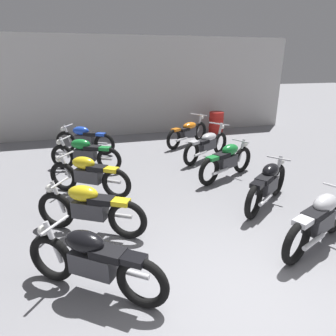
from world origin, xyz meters
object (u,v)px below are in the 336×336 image
object	(u,v)px
motorcycle_left_row_3	(85,154)
motorcycle_right_row_0	(320,220)
motorcycle_left_row_0	(93,261)
motorcycle_left_row_1	(89,208)
motorcycle_right_row_4	(188,132)
oil_drum	(216,123)
motorcycle_left_row_4	(84,139)
motorcycle_right_row_2	(227,160)
motorcycle_right_row_1	(268,184)
motorcycle_left_row_2	(88,175)
motorcycle_right_row_3	(207,144)

from	to	relation	value
motorcycle_left_row_3	motorcycle_right_row_0	distance (m)	5.62
motorcycle_left_row_0	motorcycle_left_row_1	world-z (taller)	same
motorcycle_right_row_4	oil_drum	world-z (taller)	motorcycle_right_row_4
motorcycle_left_row_4	motorcycle_left_row_1	bearing A→B (deg)	-90.52
motorcycle_left_row_1	oil_drum	xyz separation A→B (m)	(5.09, 6.08, -0.03)
motorcycle_left_row_1	motorcycle_right_row_2	xyz separation A→B (m)	(3.31, 1.62, 0.00)
motorcycle_right_row_0	motorcycle_right_row_1	bearing A→B (deg)	87.79
motorcycle_left_row_2	motorcycle_right_row_0	bearing A→B (deg)	-41.85
motorcycle_left_row_4	motorcycle_right_row_0	world-z (taller)	same
oil_drum	motorcycle_right_row_2	bearing A→B (deg)	-111.73
motorcycle_right_row_1	motorcycle_left_row_0	bearing A→B (deg)	-156.40
motorcycle_left_row_1	motorcycle_left_row_2	size ratio (longest dim) A/B	1.04
motorcycle_right_row_4	motorcycle_right_row_1	bearing A→B (deg)	-90.62
motorcycle_right_row_2	oil_drum	bearing A→B (deg)	68.27
motorcycle_left_row_4	oil_drum	xyz separation A→B (m)	(5.05, 1.33, -0.03)
motorcycle_right_row_1	motorcycle_right_row_2	size ratio (longest dim) A/B	0.91
motorcycle_left_row_0	motorcycle_right_row_1	size ratio (longest dim) A/B	0.99
motorcycle_right_row_0	motorcycle_right_row_4	xyz separation A→B (m)	(0.11, 6.19, -0.01)
motorcycle_left_row_0	motorcycle_right_row_0	world-z (taller)	same
motorcycle_left_row_2	motorcycle_right_row_0	size ratio (longest dim) A/B	0.91
motorcycle_right_row_1	motorcycle_left_row_3	bearing A→B (deg)	137.77
motorcycle_right_row_1	oil_drum	xyz separation A→B (m)	(1.69, 6.02, -0.03)
motorcycle_left_row_3	motorcycle_left_row_1	bearing A→B (deg)	-90.25
motorcycle_left_row_0	motorcycle_right_row_3	distance (m)	5.75
motorcycle_left_row_4	oil_drum	distance (m)	5.22
motorcycle_left_row_1	motorcycle_right_row_1	distance (m)	3.40
motorcycle_left_row_3	motorcycle_right_row_4	distance (m)	3.82
motorcycle_left_row_0	motorcycle_right_row_3	bearing A→B (deg)	52.90
motorcycle_left_row_4	oil_drum	bearing A→B (deg)	14.80
motorcycle_right_row_4	motorcycle_left_row_4	bearing A→B (deg)	-179.04
motorcycle_right_row_4	oil_drum	xyz separation A→B (m)	(1.63, 1.28, -0.03)
motorcycle_left_row_3	motorcycle_left_row_4	size ratio (longest dim) A/B	1.01
motorcycle_left_row_0	motorcycle_left_row_4	xyz separation A→B (m)	(0.06, 6.18, 0.00)
motorcycle_left_row_3	motorcycle_right_row_4	world-z (taller)	motorcycle_right_row_4
motorcycle_right_row_0	motorcycle_right_row_3	bearing A→B (deg)	88.77
motorcycle_left_row_1	motorcycle_right_row_4	distance (m)	5.92
oil_drum	motorcycle_right_row_1	bearing A→B (deg)	-105.65
motorcycle_left_row_3	motorcycle_right_row_2	world-z (taller)	same
motorcycle_left_row_2	motorcycle_left_row_0	bearing A→B (deg)	-91.19
motorcycle_right_row_2	motorcycle_right_row_3	distance (m)	1.54
motorcycle_left_row_4	motorcycle_right_row_4	xyz separation A→B (m)	(3.41, 0.06, -0.01)
motorcycle_left_row_0	motorcycle_right_row_0	size ratio (longest dim) A/B	0.89
motorcycle_left_row_3	motorcycle_right_row_3	xyz separation A→B (m)	(3.43, 0.01, -0.01)
motorcycle_right_row_0	motorcycle_right_row_2	size ratio (longest dim) A/B	1.02
motorcycle_left_row_0	motorcycle_right_row_3	world-z (taller)	motorcycle_right_row_3
motorcycle_left_row_0	motorcycle_left_row_3	xyz separation A→B (m)	(0.04, 4.57, 0.00)
motorcycle_left_row_0	motorcycle_left_row_2	xyz separation A→B (m)	(0.06, 3.01, 0.00)
motorcycle_left_row_1	motorcycle_left_row_4	world-z (taller)	same
motorcycle_right_row_1	motorcycle_right_row_4	bearing A→B (deg)	89.38
motorcycle_right_row_0	motorcycle_right_row_4	distance (m)	6.19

